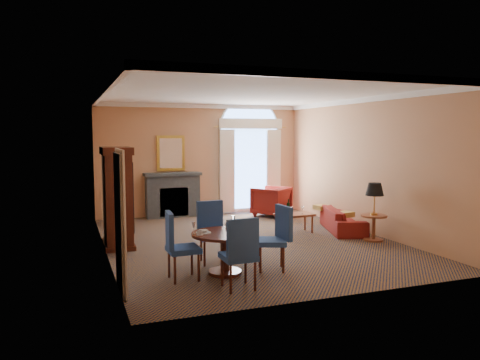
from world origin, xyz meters
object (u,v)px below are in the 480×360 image
object	(u,v)px
dining_table	(225,243)
side_table	(374,204)
armchair	(271,201)
coffee_table	(294,215)
sofa	(343,220)
armoire	(117,199)

from	to	relation	value
dining_table	side_table	bearing A→B (deg)	17.22
armchair	coffee_table	size ratio (longest dim) A/B	1.02
sofa	side_table	distance (m)	1.27
armoire	sofa	xyz separation A→B (m)	(5.27, -0.27, -0.73)
coffee_table	side_table	size ratio (longest dim) A/B	0.73
armoire	sofa	bearing A→B (deg)	-2.92
armoire	coffee_table	size ratio (longest dim) A/B	2.27
armchair	side_table	size ratio (longest dim) A/B	0.74
armoire	dining_table	xyz separation A→B (m)	(1.48, -2.60, -0.48)
armchair	side_table	world-z (taller)	side_table
coffee_table	side_table	distance (m)	1.89
armoire	side_table	size ratio (longest dim) A/B	1.66
sofa	side_table	xyz separation A→B (m)	(0.05, -1.14, 0.54)
armchair	dining_table	bearing A→B (deg)	21.52
dining_table	coffee_table	xyz separation A→B (m)	(2.59, 2.55, -0.09)
side_table	armoire	bearing A→B (deg)	165.13
side_table	dining_table	bearing A→B (deg)	-162.78
sofa	side_table	bearing A→B (deg)	-159.34
side_table	sofa	bearing A→B (deg)	92.50
armoire	dining_table	distance (m)	3.03
sofa	coffee_table	xyz separation A→B (m)	(-1.21, 0.21, 0.16)
dining_table	coffee_table	distance (m)	3.63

